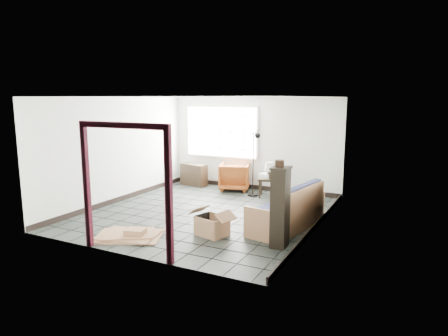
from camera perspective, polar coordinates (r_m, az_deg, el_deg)
The scene contains 15 objects.
ground at distance 9.12m, azimuth -2.51°, elevation -6.44°, with size 5.50×5.50×0.00m, color black.
room_shell at distance 8.82m, azimuth -2.50°, elevation 4.13°, with size 5.02×5.52×2.61m.
window_panel at distance 11.64m, azimuth -0.40°, elevation 5.17°, with size 2.32×0.08×1.52m.
doorway_trim at distance 6.64m, azimuth -14.02°, elevation -0.71°, with size 1.80×0.08×2.20m.
futon_sofa at distance 8.10m, azimuth 9.35°, elevation -6.32°, with size 1.08×2.10×0.89m.
armchair at distance 11.29m, azimuth 1.54°, elevation -1.05°, with size 0.81×0.76×0.84m, color brown.
side_table at distance 10.53m, azimuth 6.23°, elevation -1.92°, with size 0.57×0.57×0.51m.
table_lamp at distance 10.46m, azimuth 6.53°, elevation 0.12°, with size 0.30×0.30×0.42m.
projector at distance 10.59m, azimuth 5.96°, elevation -1.06°, with size 0.36×0.32×0.11m.
floor_lamp at distance 10.43m, azimuth 4.45°, elevation 0.98°, with size 0.47×0.48×1.78m.
console_shelf at distance 11.93m, azimuth -4.33°, elevation -0.95°, with size 0.87×0.47×0.64m.
tall_shelf at distance 7.00m, azimuth 8.03°, elevation -5.49°, with size 0.31×0.39×1.42m.
pot at distance 6.82m, azimuth 7.94°, elevation 0.62°, with size 0.19×0.19×0.12m.
open_box at distance 7.66m, azimuth -1.73°, elevation -8.23°, with size 0.97×0.64×0.51m.
cardboard_pile at distance 7.79m, azimuth -13.33°, elevation -9.24°, with size 1.46×1.27×0.18m.
Camera 1 is at (4.27, -7.64, 2.58)m, focal length 32.00 mm.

